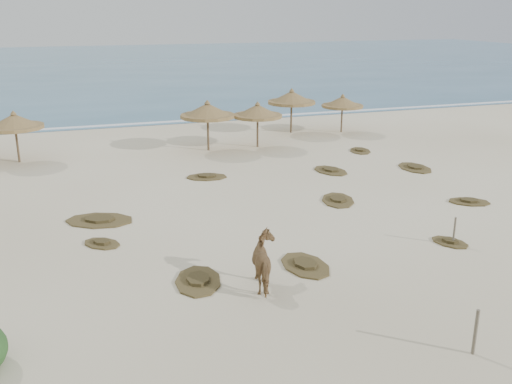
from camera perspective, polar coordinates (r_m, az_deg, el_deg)
ground at (r=18.70m, az=1.68°, el=-7.49°), size 160.00×160.00×0.00m
ocean at (r=91.40m, az=-15.01°, el=12.18°), size 200.00×100.00×0.01m
foam_line at (r=43.02m, az=-10.34°, el=6.81°), size 70.00×0.60×0.01m
palapa_2 at (r=33.45m, az=-23.01°, el=6.45°), size 3.15×3.15×2.85m
palapa_3 at (r=33.66m, az=-4.87°, el=8.05°), size 3.59×3.59×3.00m
palapa_4 at (r=34.44m, az=0.16°, el=8.05°), size 3.86×3.86×2.78m
palapa_5 at (r=38.67m, az=3.58°, el=9.35°), size 4.07×4.07×3.01m
palapa_6 at (r=39.20m, az=8.64°, el=8.85°), size 3.40×3.40×2.62m
horse at (r=17.13m, az=1.07°, el=-7.04°), size 1.12×1.98×1.58m
fence_post_near at (r=15.04m, az=21.10°, el=-12.94°), size 0.11×0.11×1.20m
fence_post_far at (r=21.39m, az=19.22°, el=-3.69°), size 0.10×0.10×1.02m
scrub_1 at (r=23.38m, az=-15.38°, el=-2.71°), size 3.16×2.63×0.16m
scrub_2 at (r=21.09m, az=-15.16°, el=-4.96°), size 1.69×1.72×0.16m
scrub_3 at (r=25.15m, az=8.19°, el=-0.78°), size 2.01×2.48×0.16m
scrub_4 at (r=26.37m, az=20.54°, el=-0.89°), size 2.09×1.84×0.16m
scrub_5 at (r=31.17m, az=15.61°, el=2.37°), size 1.58×2.34×0.16m
scrub_7 at (r=29.74m, az=7.47°, el=2.16°), size 1.83×2.39×0.16m
scrub_9 at (r=18.78m, az=4.96°, el=-7.27°), size 1.60×2.30×0.16m
scrub_10 at (r=34.26m, az=10.37°, el=4.10°), size 1.64×2.06×0.16m
scrub_11 at (r=17.78m, az=-5.81°, el=-8.80°), size 1.83×2.42×0.16m
scrub_12 at (r=21.62m, az=18.82°, el=-4.74°), size 1.37×1.62×0.16m
scrub_13 at (r=28.49m, az=-4.95°, el=1.55°), size 2.28×1.76×0.16m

